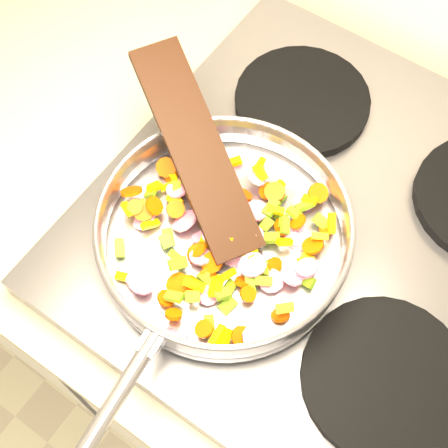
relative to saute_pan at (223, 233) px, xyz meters
The scene contains 7 objects.
cooktop 0.16m from the saute_pan, 47.01° to the left, with size 0.60×0.60×0.04m, color #939399.
grate_fl 0.06m from the saute_pan, 141.21° to the right, with size 0.19×0.19×0.02m, color black.
grate_fr 0.25m from the saute_pan, ahead, with size 0.19×0.19×0.02m, color black.
grate_bl 0.26m from the saute_pan, 98.63° to the left, with size 0.19×0.19×0.02m, color black.
saute_pan is the anchor object (origin of this frame).
vegetable_heap 0.01m from the saute_pan, 43.55° to the left, with size 0.26×0.27×0.05m.
wooden_spatula 0.11m from the saute_pan, 143.84° to the left, with size 0.28×0.06×0.01m, color black.
Camera 1 is at (-0.61, 1.29, 1.65)m, focal length 50.00 mm.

